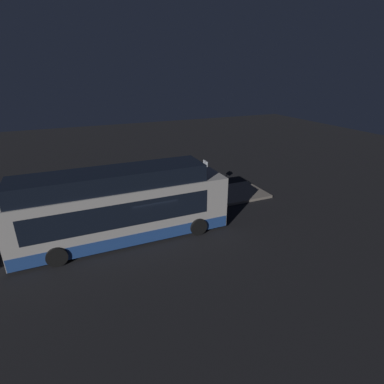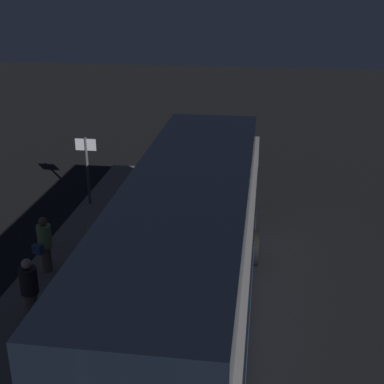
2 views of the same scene
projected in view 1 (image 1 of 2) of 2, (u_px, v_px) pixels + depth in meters
ground at (152, 234)px, 17.82m from camera, size 80.00×80.00×0.00m
platform at (138, 210)px, 20.62m from camera, size 20.00×3.49×0.19m
bus_lead at (122, 209)px, 16.59m from camera, size 11.97×2.76×4.20m
passenger_boarding at (169, 194)px, 20.45m from camera, size 0.61×0.56×1.82m
passenger_waiting at (118, 197)px, 20.29m from camera, size 0.67×0.64×1.60m
passenger_with_bags at (147, 190)px, 21.56m from camera, size 0.63×0.51×1.59m
suitcase at (165, 200)px, 21.14m from camera, size 0.46×0.19×0.87m
sign_post at (205, 171)px, 23.36m from camera, size 0.10×0.73×2.42m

